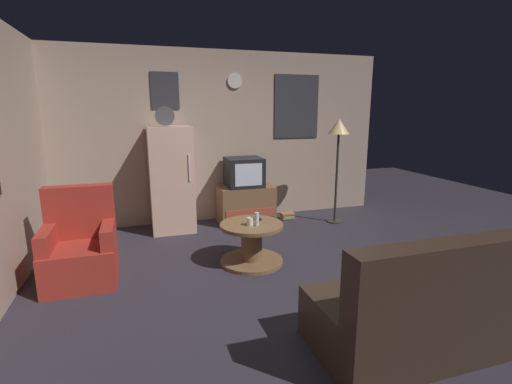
{
  "coord_description": "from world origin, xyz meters",
  "views": [
    {
      "loc": [
        -1.31,
        -3.31,
        1.75
      ],
      "look_at": [
        0.04,
        0.9,
        0.75
      ],
      "focal_mm": 26.17,
      "sensor_mm": 36.0,
      "label": 1
    }
  ],
  "objects_px": {
    "tv_stand": "(246,204)",
    "coffee_table": "(252,243)",
    "crt_tv": "(244,172)",
    "armchair": "(81,249)",
    "fridge": "(171,179)",
    "couch": "(431,308)",
    "book_stack": "(287,216)",
    "standing_lamp": "(339,135)",
    "wine_glass": "(257,219)",
    "remote_control": "(255,219)",
    "mug_ceramic_white": "(250,222)"
  },
  "relations": [
    {
      "from": "fridge",
      "to": "crt_tv",
      "type": "relative_size",
      "value": 3.28
    },
    {
      "from": "armchair",
      "to": "couch",
      "type": "height_order",
      "value": "armchair"
    },
    {
      "from": "coffee_table",
      "to": "remote_control",
      "type": "relative_size",
      "value": 4.8
    },
    {
      "from": "standing_lamp",
      "to": "wine_glass",
      "type": "distance_m",
      "value": 2.22
    },
    {
      "from": "standing_lamp",
      "to": "remote_control",
      "type": "xyz_separation_m",
      "value": [
        -1.63,
        -1.01,
        -0.88
      ]
    },
    {
      "from": "tv_stand",
      "to": "couch",
      "type": "relative_size",
      "value": 0.49
    },
    {
      "from": "fridge",
      "to": "wine_glass",
      "type": "xyz_separation_m",
      "value": [
        0.77,
        -1.61,
        -0.21
      ]
    },
    {
      "from": "standing_lamp",
      "to": "remote_control",
      "type": "bearing_deg",
      "value": -148.31
    },
    {
      "from": "fridge",
      "to": "crt_tv",
      "type": "xyz_separation_m",
      "value": [
        1.1,
        0.03,
        0.04
      ]
    },
    {
      "from": "crt_tv",
      "to": "mug_ceramic_white",
      "type": "relative_size",
      "value": 6.0
    },
    {
      "from": "crt_tv",
      "to": "remote_control",
      "type": "xyz_separation_m",
      "value": [
        -0.28,
        -1.44,
        -0.31
      ]
    },
    {
      "from": "couch",
      "to": "fridge",
      "type": "bearing_deg",
      "value": 114.34
    },
    {
      "from": "wine_glass",
      "to": "book_stack",
      "type": "xyz_separation_m",
      "value": [
        1.02,
        1.56,
        -0.49
      ]
    },
    {
      "from": "crt_tv",
      "to": "mug_ceramic_white",
      "type": "xyz_separation_m",
      "value": [
        -0.39,
        -1.61,
        -0.28
      ]
    },
    {
      "from": "crt_tv",
      "to": "mug_ceramic_white",
      "type": "height_order",
      "value": "crt_tv"
    },
    {
      "from": "book_stack",
      "to": "fridge",
      "type": "bearing_deg",
      "value": 178.43
    },
    {
      "from": "remote_control",
      "to": "couch",
      "type": "xyz_separation_m",
      "value": [
        0.72,
        -2.0,
        -0.17
      ]
    },
    {
      "from": "remote_control",
      "to": "crt_tv",
      "type": "bearing_deg",
      "value": 99.36
    },
    {
      "from": "fridge",
      "to": "standing_lamp",
      "type": "height_order",
      "value": "fridge"
    },
    {
      "from": "mug_ceramic_white",
      "to": "armchair",
      "type": "bearing_deg",
      "value": 174.39
    },
    {
      "from": "couch",
      "to": "crt_tv",
      "type": "bearing_deg",
      "value": 97.38
    },
    {
      "from": "fridge",
      "to": "standing_lamp",
      "type": "xyz_separation_m",
      "value": [
        2.45,
        -0.4,
        0.6
      ]
    },
    {
      "from": "coffee_table",
      "to": "mug_ceramic_white",
      "type": "bearing_deg",
      "value": -120.83
    },
    {
      "from": "tv_stand",
      "to": "coffee_table",
      "type": "distance_m",
      "value": 1.6
    },
    {
      "from": "standing_lamp",
      "to": "couch",
      "type": "height_order",
      "value": "standing_lamp"
    },
    {
      "from": "book_stack",
      "to": "couch",
      "type": "bearing_deg",
      "value": -94.23
    },
    {
      "from": "standing_lamp",
      "to": "book_stack",
      "type": "relative_size",
      "value": 7.57
    },
    {
      "from": "coffee_table",
      "to": "mug_ceramic_white",
      "type": "height_order",
      "value": "mug_ceramic_white"
    },
    {
      "from": "tv_stand",
      "to": "wine_glass",
      "type": "relative_size",
      "value": 5.6
    },
    {
      "from": "remote_control",
      "to": "couch",
      "type": "relative_size",
      "value": 0.09
    },
    {
      "from": "remote_control",
      "to": "couch",
      "type": "bearing_deg",
      "value": -49.82
    },
    {
      "from": "crt_tv",
      "to": "book_stack",
      "type": "distance_m",
      "value": 1.01
    },
    {
      "from": "tv_stand",
      "to": "mug_ceramic_white",
      "type": "distance_m",
      "value": 1.68
    },
    {
      "from": "fridge",
      "to": "remote_control",
      "type": "distance_m",
      "value": 1.65
    },
    {
      "from": "wine_glass",
      "to": "remote_control",
      "type": "height_order",
      "value": "wine_glass"
    },
    {
      "from": "fridge",
      "to": "couch",
      "type": "height_order",
      "value": "fridge"
    },
    {
      "from": "fridge",
      "to": "wine_glass",
      "type": "height_order",
      "value": "fridge"
    },
    {
      "from": "tv_stand",
      "to": "armchair",
      "type": "relative_size",
      "value": 0.87
    },
    {
      "from": "crt_tv",
      "to": "armchair",
      "type": "bearing_deg",
      "value": -146.28
    },
    {
      "from": "fridge",
      "to": "tv_stand",
      "type": "relative_size",
      "value": 2.11
    },
    {
      "from": "crt_tv",
      "to": "remote_control",
      "type": "bearing_deg",
      "value": -100.95
    },
    {
      "from": "armchair",
      "to": "crt_tv",
      "type": "bearing_deg",
      "value": 33.72
    },
    {
      "from": "book_stack",
      "to": "wine_glass",
      "type": "bearing_deg",
      "value": -123.14
    },
    {
      "from": "crt_tv",
      "to": "armchair",
      "type": "distance_m",
      "value": 2.63
    },
    {
      "from": "fridge",
      "to": "standing_lamp",
      "type": "bearing_deg",
      "value": -9.24
    },
    {
      "from": "standing_lamp",
      "to": "armchair",
      "type": "height_order",
      "value": "standing_lamp"
    },
    {
      "from": "standing_lamp",
      "to": "remote_control",
      "type": "distance_m",
      "value": 2.11
    },
    {
      "from": "tv_stand",
      "to": "couch",
      "type": "height_order",
      "value": "couch"
    },
    {
      "from": "tv_stand",
      "to": "coffee_table",
      "type": "bearing_deg",
      "value": -103.76
    },
    {
      "from": "fridge",
      "to": "book_stack",
      "type": "bearing_deg",
      "value": -1.57
    }
  ]
}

